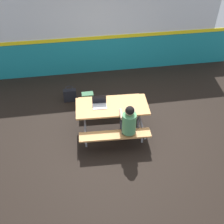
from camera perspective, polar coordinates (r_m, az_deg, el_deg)
ground_plane at (r=6.76m, az=1.88°, el=-3.42°), size 10.00×10.00×0.02m
accent_backdrop at (r=8.30m, az=-1.39°, el=16.11°), size 8.00×0.14×2.60m
picnic_table_main at (r=6.34m, az=0.00°, el=0.15°), size 1.68×1.62×0.74m
student_nearer at (r=5.87m, az=3.46°, el=-2.15°), size 0.37×0.53×1.21m
laptop_silver at (r=6.21m, az=-2.63°, el=1.70°), size 0.33×0.23×0.22m
backpack_dark at (r=7.27m, az=-5.06°, el=2.48°), size 0.30×0.22×0.44m
tote_bag_bright at (r=7.54m, az=-8.77°, el=3.52°), size 0.34×0.21×0.43m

